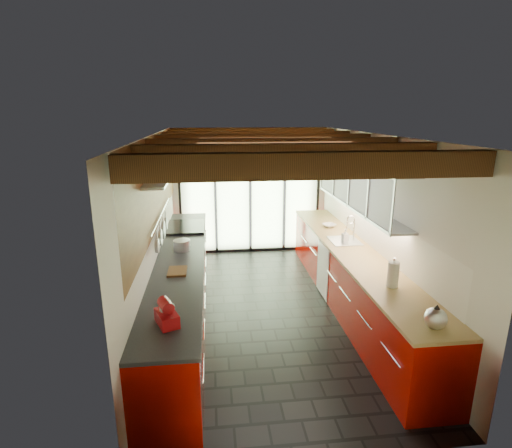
{
  "coord_description": "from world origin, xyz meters",
  "views": [
    {
      "loc": [
        -0.81,
        -5.43,
        2.9
      ],
      "look_at": [
        -0.14,
        0.4,
        1.25
      ],
      "focal_mm": 28.0,
      "sensor_mm": 36.0,
      "label": 1
    }
  ],
  "objects_px": {
    "soap_bottle": "(345,236)",
    "bowl": "(329,225)",
    "paper_towel": "(393,275)",
    "kettle": "(436,317)",
    "stand_mixer": "(167,314)"
  },
  "relations": [
    {
      "from": "bowl",
      "to": "paper_towel",
      "type": "bearing_deg",
      "value": -90.0
    },
    {
      "from": "bowl",
      "to": "soap_bottle",
      "type": "bearing_deg",
      "value": -90.0
    },
    {
      "from": "kettle",
      "to": "paper_towel",
      "type": "distance_m",
      "value": 0.92
    },
    {
      "from": "paper_towel",
      "to": "soap_bottle",
      "type": "relative_size",
      "value": 1.76
    },
    {
      "from": "bowl",
      "to": "stand_mixer",
      "type": "bearing_deg",
      "value": -129.19
    },
    {
      "from": "paper_towel",
      "to": "soap_bottle",
      "type": "bearing_deg",
      "value": 90.0
    },
    {
      "from": "stand_mixer",
      "to": "soap_bottle",
      "type": "distance_m",
      "value": 3.4
    },
    {
      "from": "paper_towel",
      "to": "soap_bottle",
      "type": "distance_m",
      "value": 1.69
    },
    {
      "from": "soap_bottle",
      "to": "bowl",
      "type": "distance_m",
      "value": 0.86
    },
    {
      "from": "stand_mixer",
      "to": "bowl",
      "type": "height_order",
      "value": "stand_mixer"
    },
    {
      "from": "stand_mixer",
      "to": "bowl",
      "type": "distance_m",
      "value": 4.02
    },
    {
      "from": "paper_towel",
      "to": "bowl",
      "type": "bearing_deg",
      "value": 90.0
    },
    {
      "from": "kettle",
      "to": "bowl",
      "type": "relative_size",
      "value": 1.15
    },
    {
      "from": "stand_mixer",
      "to": "bowl",
      "type": "relative_size",
      "value": 1.5
    },
    {
      "from": "stand_mixer",
      "to": "soap_bottle",
      "type": "xyz_separation_m",
      "value": [
        2.54,
        2.26,
        -0.0
      ]
    }
  ]
}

